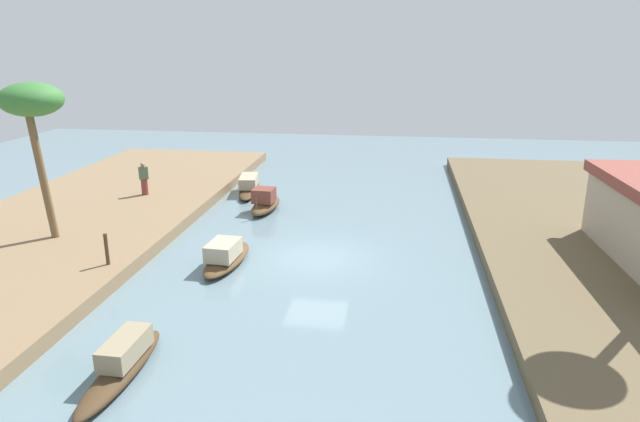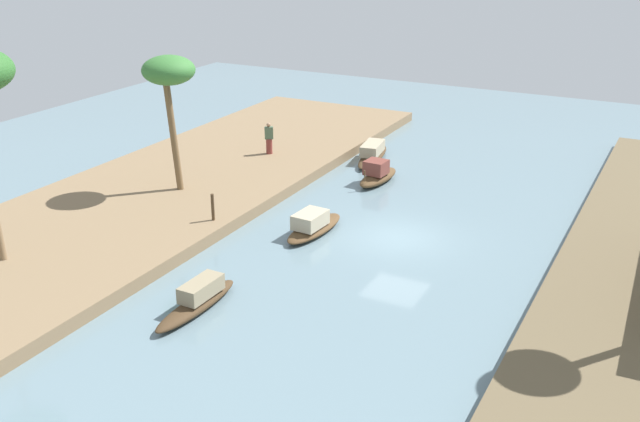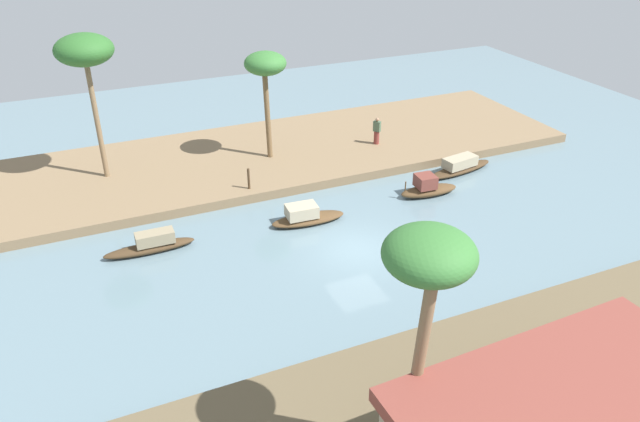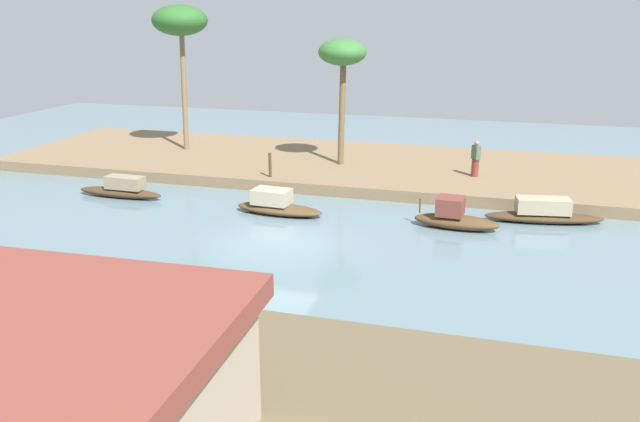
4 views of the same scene
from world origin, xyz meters
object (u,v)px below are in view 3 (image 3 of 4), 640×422
(palm_tree_left_near, at_px, (265,67))
(palm_tree_right_tall, at_px, (428,266))
(mooring_post, at_px, (249,179))
(sampan_downstream_large, at_px, (151,245))
(person_on_near_bank, at_px, (377,132))
(sampan_midstream, at_px, (428,188))
(palm_tree_left_far, at_px, (84,52))
(sampan_foreground, at_px, (460,167))
(sampan_near_left_bank, at_px, (306,216))

(palm_tree_left_near, bearing_deg, palm_tree_right_tall, 81.05)
(mooring_post, bearing_deg, sampan_downstream_large, 30.60)
(person_on_near_bank, relative_size, mooring_post, 1.46)
(sampan_midstream, distance_m, palm_tree_right_tall, 19.34)
(mooring_post, relative_size, palm_tree_left_far, 0.15)
(palm_tree_left_near, height_order, palm_tree_left_far, palm_tree_left_far)
(palm_tree_left_near, bearing_deg, palm_tree_left_far, -6.37)
(sampan_foreground, height_order, palm_tree_left_near, palm_tree_left_near)
(sampan_midstream, bearing_deg, mooring_post, -18.17)
(sampan_downstream_large, xyz_separation_m, sampan_near_left_bank, (-7.77, 0.41, 0.01))
(sampan_foreground, bearing_deg, mooring_post, -18.17)
(sampan_downstream_large, height_order, sampan_midstream, sampan_midstream)
(sampan_foreground, height_order, sampan_midstream, sampan_midstream)
(sampan_midstream, bearing_deg, sampan_near_left_bank, 5.59)
(sampan_downstream_large, distance_m, person_on_near_bank, 16.88)
(sampan_downstream_large, height_order, sampan_near_left_bank, sampan_near_left_bank)
(sampan_downstream_large, height_order, sampan_foreground, same)
(sampan_near_left_bank, xyz_separation_m, mooring_post, (1.76, -3.97, 0.74))
(sampan_downstream_large, height_order, palm_tree_right_tall, palm_tree_right_tall)
(sampan_downstream_large, height_order, person_on_near_bank, person_on_near_bank)
(sampan_foreground, bearing_deg, sampan_downstream_large, -4.40)
(palm_tree_left_far, bearing_deg, sampan_downstream_large, 96.67)
(sampan_near_left_bank, xyz_separation_m, person_on_near_bank, (-7.79, -6.89, 0.95))
(sampan_downstream_large, bearing_deg, palm_tree_right_tall, 109.28)
(palm_tree_left_far, bearing_deg, person_on_near_bank, 172.85)
(mooring_post, bearing_deg, sampan_near_left_bank, 113.91)
(sampan_foreground, xyz_separation_m, person_on_near_bank, (3.08, -4.92, 0.96))
(sampan_downstream_large, relative_size, sampan_near_left_bank, 1.09)
(sampan_foreground, bearing_deg, sampan_midstream, 18.37)
(sampan_foreground, xyz_separation_m, palm_tree_left_near, (10.07, -5.93, 5.70))
(sampan_foreground, height_order, person_on_near_bank, person_on_near_bank)
(sampan_near_left_bank, bearing_deg, person_on_near_bank, -134.72)
(sampan_downstream_large, bearing_deg, sampan_foreground, -174.16)
(person_on_near_bank, height_order, palm_tree_left_far, palm_tree_left_far)
(sampan_foreground, height_order, palm_tree_right_tall, palm_tree_right_tall)
(sampan_near_left_bank, distance_m, palm_tree_left_far, 14.49)
(sampan_foreground, xyz_separation_m, sampan_midstream, (3.42, 1.78, 0.05))
(sampan_foreground, height_order, palm_tree_left_far, palm_tree_left_far)
(sampan_downstream_large, bearing_deg, mooring_post, -148.32)
(sampan_downstream_large, bearing_deg, palm_tree_left_far, -82.25)
(mooring_post, bearing_deg, palm_tree_left_far, -35.49)
(sampan_downstream_large, relative_size, palm_tree_right_tall, 0.56)
(sampan_foreground, xyz_separation_m, sampan_near_left_bank, (10.87, 1.97, 0.00))
(person_on_near_bank, relative_size, palm_tree_left_far, 0.22)
(sampan_near_left_bank, distance_m, palm_tree_right_tall, 16.50)
(person_on_near_bank, distance_m, palm_tree_left_near, 8.51)
(sampan_foreground, bearing_deg, palm_tree_right_tall, 41.70)
(sampan_downstream_large, distance_m, palm_tree_right_tall, 17.38)
(sampan_foreground, relative_size, palm_tree_left_far, 0.60)
(person_on_near_bank, distance_m, palm_tree_right_tall, 24.81)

